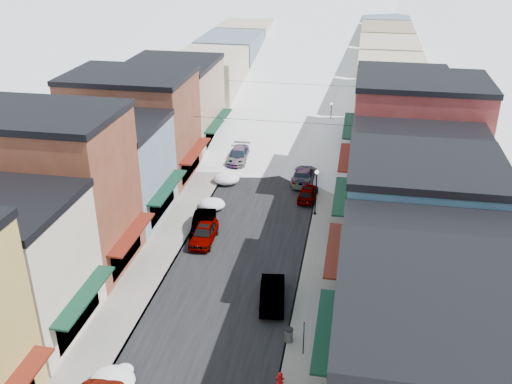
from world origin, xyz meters
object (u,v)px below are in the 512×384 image
at_px(car_silver_sedan, 204,233).
at_px(car_green_sedan, 272,293).
at_px(streetlamp_near, 316,187).
at_px(fire_hydrant, 280,379).
at_px(trash_can, 289,335).
at_px(car_dark_hatch, 203,224).

height_order(car_silver_sedan, car_green_sedan, car_green_sedan).
height_order(car_green_sedan, streetlamp_near, streetlamp_near).
distance_m(fire_hydrant, streetlamp_near, 21.89).
relative_size(car_silver_sedan, streetlamp_near, 1.06).
bearing_deg(streetlamp_near, fire_hydrant, -90.24).
xyz_separation_m(car_green_sedan, fire_hydrant, (1.70, -7.94, -0.26)).
xyz_separation_m(car_silver_sedan, trash_can, (8.70, -11.49, -0.15)).
bearing_deg(car_silver_sedan, fire_hydrant, -61.76).
xyz_separation_m(trash_can, streetlamp_near, (0.09, 17.92, 2.26)).
xyz_separation_m(fire_hydrant, streetlamp_near, (0.09, 21.76, 2.36)).
distance_m(car_silver_sedan, car_green_sedan, 10.18).
bearing_deg(car_dark_hatch, car_silver_sedan, -79.87).
distance_m(car_silver_sedan, streetlamp_near, 11.09).
height_order(car_dark_hatch, trash_can, car_dark_hatch).
distance_m(car_green_sedan, fire_hydrant, 8.12).
height_order(car_dark_hatch, car_green_sedan, car_dark_hatch).
height_order(car_green_sedan, trash_can, car_green_sedan).
bearing_deg(streetlamp_near, car_dark_hatch, -151.66).
xyz_separation_m(car_silver_sedan, streetlamp_near, (8.79, 6.42, 2.12)).
relative_size(car_silver_sedan, trash_can, 4.79).
height_order(trash_can, streetlamp_near, streetlamp_near).
distance_m(car_dark_hatch, car_green_sedan, 11.56).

